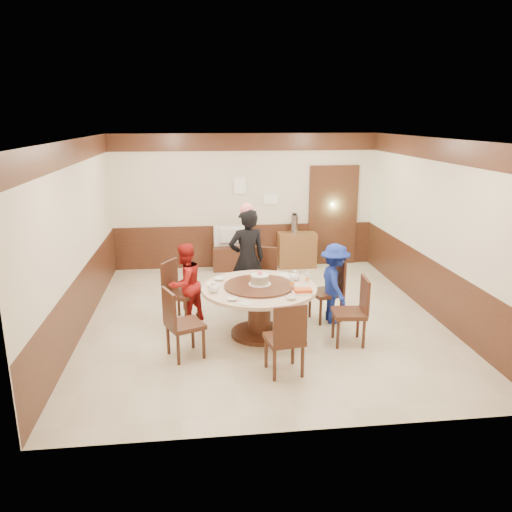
{
  "coord_description": "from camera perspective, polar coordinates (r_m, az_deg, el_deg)",
  "views": [
    {
      "loc": [
        -0.98,
        -7.36,
        3.1
      ],
      "look_at": [
        -0.14,
        -0.21,
        1.1
      ],
      "focal_mm": 35.0,
      "sensor_mm": 36.0,
      "label": 1
    }
  ],
  "objects": [
    {
      "name": "tv_stand",
      "position": [
        10.53,
        -2.66,
        -0.2
      ],
      "size": [
        0.85,
        0.45,
        0.5
      ],
      "primitive_type": "cube",
      "color": "#3F1F13",
      "rests_on": "ground"
    },
    {
      "name": "bowl_3",
      "position": [
        7.14,
        5.59,
        -3.61
      ],
      "size": [
        0.12,
        0.12,
        0.04
      ],
      "primitive_type": "imported",
      "color": "white",
      "rests_on": "banquet_table"
    },
    {
      "name": "saucer_near",
      "position": [
        6.56,
        -1.1,
        -5.4
      ],
      "size": [
        0.18,
        0.18,
        0.01
      ],
      "primitive_type": "cylinder",
      "color": "white",
      "rests_on": "banquet_table"
    },
    {
      "name": "person_red",
      "position": [
        7.76,
        -8.1,
        -3.16
      ],
      "size": [
        0.78,
        0.78,
        1.27
      ],
      "primitive_type": "imported",
      "rotation": [
        0.0,
        0.0,
        3.94
      ],
      "color": "#9F1715",
      "rests_on": "ground"
    },
    {
      "name": "teapot_left",
      "position": [
        6.98,
        -4.89,
        -3.7
      ],
      "size": [
        0.17,
        0.15,
        0.13
      ],
      "primitive_type": "ellipsoid",
      "color": "white",
      "rests_on": "banquet_table"
    },
    {
      "name": "chair_0",
      "position": [
        7.98,
        8.09,
        -5.14
      ],
      "size": [
        0.54,
        0.54,
        0.97
      ],
      "rotation": [
        0.0,
        0.0,
        1.82
      ],
      "color": "#3F1F13",
      "rests_on": "ground"
    },
    {
      "name": "notice_right",
      "position": [
        10.56,
        1.71,
        6.52
      ],
      "size": [
        0.3,
        0.0,
        0.22
      ],
      "primitive_type": "cube",
      "color": "white",
      "rests_on": "room"
    },
    {
      "name": "thermos",
      "position": [
        10.56,
        4.4,
        3.67
      ],
      "size": [
        0.15,
        0.15,
        0.38
      ],
      "primitive_type": "cylinder",
      "color": "silver",
      "rests_on": "side_cabinet"
    },
    {
      "name": "notice_left",
      "position": [
        10.44,
        -1.84,
        8.08
      ],
      "size": [
        0.25,
        0.0,
        0.35
      ],
      "primitive_type": "cube",
      "color": "white",
      "rests_on": "room"
    },
    {
      "name": "bottle_0",
      "position": [
        7.15,
        4.14,
        -3.03
      ],
      "size": [
        0.06,
        0.06,
        0.16
      ],
      "primitive_type": "cylinder",
      "color": "white",
      "rests_on": "banquet_table"
    },
    {
      "name": "chair_2",
      "position": [
        7.93,
        -8.59,
        -5.3
      ],
      "size": [
        0.61,
        0.6,
        0.97
      ],
      "rotation": [
        0.0,
        0.0,
        4.17
      ],
      "color": "#3F1F13",
      "rests_on": "ground"
    },
    {
      "name": "chair_5",
      "position": [
        7.23,
        10.7,
        -7.52
      ],
      "size": [
        0.48,
        0.48,
        0.97
      ],
      "rotation": [
        0.0,
        0.0,
        7.77
      ],
      "color": "#3F1F13",
      "rests_on": "ground"
    },
    {
      "name": "banquet_table",
      "position": [
        7.27,
        0.37,
        -5.15
      ],
      "size": [
        1.66,
        1.66,
        0.78
      ],
      "color": "#3F1F13",
      "rests_on": "ground"
    },
    {
      "name": "bowl_2",
      "position": [
        6.68,
        -2.67,
        -4.94
      ],
      "size": [
        0.14,
        0.14,
        0.03
      ],
      "primitive_type": "imported",
      "color": "white",
      "rests_on": "banquet_table"
    },
    {
      "name": "television",
      "position": [
        10.41,
        -2.69,
        2.29
      ],
      "size": [
        0.78,
        0.18,
        0.44
      ],
      "primitive_type": "imported",
      "rotation": [
        0.0,
        0.0,
        3.24
      ],
      "color": "gray",
      "rests_on": "tv_stand"
    },
    {
      "name": "teapot_right",
      "position": [
        7.48,
        4.47,
        -2.34
      ],
      "size": [
        0.17,
        0.15,
        0.13
      ],
      "primitive_type": "ellipsoid",
      "color": "white",
      "rests_on": "banquet_table"
    },
    {
      "name": "chair_3",
      "position": [
        6.78,
        -8.24,
        -8.98
      ],
      "size": [
        0.59,
        0.58,
        0.97
      ],
      "rotation": [
        0.0,
        0.0,
        5.13
      ],
      "color": "#3F1F13",
      "rests_on": "ground"
    },
    {
      "name": "bowl_1",
      "position": [
        6.72,
        4.05,
        -4.8
      ],
      "size": [
        0.13,
        0.13,
        0.04
      ],
      "primitive_type": "imported",
      "color": "white",
      "rests_on": "banquet_table"
    },
    {
      "name": "bottle_1",
      "position": [
        7.35,
        5.86,
        -2.55
      ],
      "size": [
        0.06,
        0.06,
        0.16
      ],
      "primitive_type": "cylinder",
      "color": "white",
      "rests_on": "banquet_table"
    },
    {
      "name": "birthday_cake",
      "position": [
        7.18,
        0.44,
        -2.69
      ],
      "size": [
        0.32,
        0.32,
        0.21
      ],
      "color": "white",
      "rests_on": "banquet_table"
    },
    {
      "name": "saucer_far",
      "position": [
        7.73,
        3.23,
        -2.16
      ],
      "size": [
        0.18,
        0.18,
        0.01
      ],
      "primitive_type": "cylinder",
      "color": "white",
      "rests_on": "banquet_table"
    },
    {
      "name": "side_cabinet",
      "position": [
        10.71,
        4.68,
        0.72
      ],
      "size": [
        0.8,
        0.4,
        0.75
      ],
      "primitive_type": "cube",
      "color": "brown",
      "rests_on": "ground"
    },
    {
      "name": "chair_1",
      "position": [
        8.54,
        0.79,
        -3.59
      ],
      "size": [
        0.56,
        0.56,
        0.97
      ],
      "rotation": [
        0.0,
        0.0,
        2.82
      ],
      "color": "#3F1F13",
      "rests_on": "ground"
    },
    {
      "name": "chair_4",
      "position": [
        6.32,
        3.29,
        -10.75
      ],
      "size": [
        0.5,
        0.51,
        0.97
      ],
      "rotation": [
        0.0,
        0.0,
        6.43
      ],
      "color": "#3F1F13",
      "rests_on": "ground"
    },
    {
      "name": "person_blue",
      "position": [
        7.8,
        8.97,
        -3.14
      ],
      "size": [
        0.49,
        0.83,
        1.26
      ],
      "primitive_type": "imported",
      "rotation": [
        0.0,
        0.0,
        1.6
      ],
      "color": "navy",
      "rests_on": "ground"
    },
    {
      "name": "bowl_4",
      "position": [
        7.23,
        -4.97,
        -3.33
      ],
      "size": [
        0.17,
        0.17,
        0.04
      ],
      "primitive_type": "imported",
      "color": "white",
      "rests_on": "banquet_table"
    },
    {
      "name": "person_standing",
      "position": [
        8.2,
        -1.03,
        -0.39
      ],
      "size": [
        0.69,
        0.53,
        1.7
      ],
      "primitive_type": "imported",
      "rotation": [
        0.0,
        0.0,
        3.35
      ],
      "color": "black",
      "rests_on": "ground"
    },
    {
      "name": "bowl_0",
      "position": [
        7.5,
        -4.17,
        -2.62
      ],
      "size": [
        0.16,
        0.16,
        0.04
      ],
      "primitive_type": "imported",
      "color": "white",
      "rests_on": "banquet_table"
    },
    {
      "name": "shrimp_platter",
      "position": [
        6.96,
        5.38,
        -4.03
      ],
      "size": [
        0.3,
        0.2,
        0.06
      ],
      "color": "white",
      "rests_on": "banquet_table"
    },
    {
      "name": "room",
      "position": [
        7.71,
        0.89,
        0.33
      ],
      "size": [
        6.0,
        6.04,
        2.84
      ],
      "color": "beige",
      "rests_on": "ground"
    }
  ]
}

